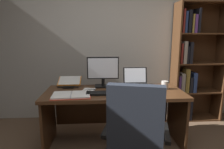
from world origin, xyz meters
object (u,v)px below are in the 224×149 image
Objects in this scene: laptop at (136,82)px; coffee_mug at (165,85)px; desk at (114,103)px; bookshelf at (192,66)px; keyboard at (104,93)px; open_binder at (71,95)px; office_chair at (135,143)px; monitor at (103,72)px; computer_mouse at (129,92)px; reading_stand_with_book at (69,82)px; pen at (90,90)px; notepad at (88,90)px.

coffee_mug is at bearing -28.19° from laptop.
desk is 0.71m from coffee_mug.
bookshelf reaches higher than keyboard.
desk is 3.77× the size of open_binder.
open_binder is at bearing -154.50° from bookshelf.
office_chair is at bearing -129.32° from bookshelf.
monitor is 0.93× the size of open_binder.
coffee_mug is (0.67, -0.03, 0.24)m from desk.
open_binder is (-0.38, -0.40, -0.19)m from monitor.
reading_stand_with_book reaches higher than computer_mouse.
reading_stand_with_book is at bearing 139.00° from pen.
pen is 0.97m from coffee_mug.
reading_stand_with_book reaches higher than open_binder.
coffee_mug reaches higher than notepad.
coffee_mug is (0.34, -0.18, 0.00)m from laptop.
desk is at bearing 8.21° from pen.
desk is 0.43m from laptop.
bookshelf is 17.69× the size of coffee_mug.
notepad is (0.19, 0.20, -0.01)m from open_binder.
computer_mouse is (-0.16, -0.35, -0.03)m from laptop.
keyboard is at bearing -124.21° from desk.
coffee_mug is (0.52, 0.79, 0.34)m from office_chair.
pen is (-0.17, -0.19, -0.19)m from monitor.
pen is at bearing 0.00° from notepad.
pen is at bearing -162.51° from laptop.
computer_mouse is 0.53m from coffee_mug.
office_chair is 7.21× the size of pen.
keyboard is at bearing -90.00° from monitor.
laptop reaches higher than reading_stand_with_book.
office_chair is 2.99× the size of laptop.
pen is (-0.31, -0.04, 0.20)m from desk.
office_chair is at bearing -66.14° from keyboard.
reading_stand_with_book is (-1.93, -0.42, -0.14)m from bookshelf.
desk is at bearing -154.60° from bookshelf.
open_binder is at bearing -175.79° from computer_mouse.
computer_mouse is (0.17, -0.20, 0.21)m from desk.
computer_mouse is 0.87m from reading_stand_with_book.
office_chair reaches higher than reading_stand_with_book.
reading_stand_with_book is at bearing 138.68° from keyboard.
bookshelf is at bearing 22.45° from pen.
coffee_mug reaches higher than keyboard.
keyboard is 0.23m from pen.
bookshelf is 6.13× the size of reading_stand_with_book.
laptop is 0.39m from computer_mouse.
bookshelf is at bearing 64.92° from office_chair.
notepad is at bearing 180.00° from pen.
bookshelf is 1.70m from keyboard.
laptop is at bearing 21.88° from open_binder.
pen is at bearing -131.54° from monitor.
notepad is at bearing 43.61° from open_binder.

